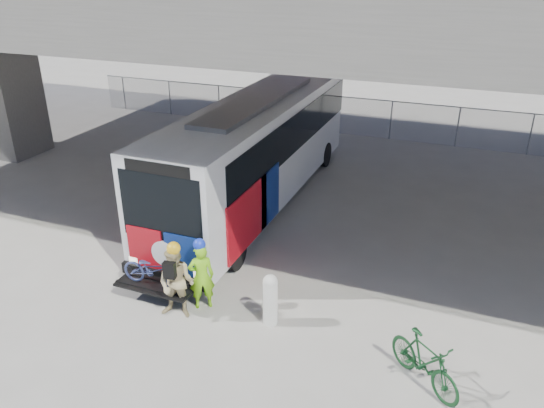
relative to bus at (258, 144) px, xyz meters
The scene contains 8 objects.
ground 4.33m from the bus, 58.09° to the right, with size 160.00×160.00×0.00m, color #9E9991.
bus is the anchor object (origin of this frame).
overpass 4.93m from the bus, 21.52° to the left, with size 40.00×16.00×7.95m.
chainlink_fence 9.04m from the bus, 77.18° to the left, with size 30.00×0.06×30.00m.
bollard 7.13m from the bus, 64.86° to the right, with size 0.34×0.34×1.31m.
cyclist_hivis 6.55m from the bus, 79.39° to the right, with size 0.75×0.69×1.89m.
cyclist_tan 7.02m from the bus, 83.14° to the right, with size 0.99×0.83×2.00m.
bike_parked 9.73m from the bus, 47.08° to the right, with size 0.53×1.89×1.14m, color #14401F.
Camera 1 is at (4.76, -12.53, 7.79)m, focal length 35.00 mm.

